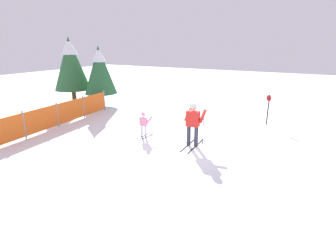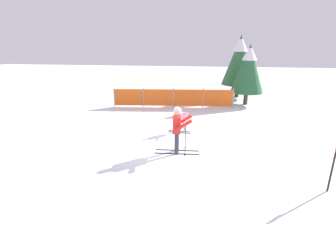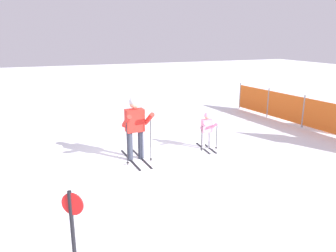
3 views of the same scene
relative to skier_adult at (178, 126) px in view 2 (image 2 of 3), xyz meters
The scene contains 7 objects.
ground_plane 1.05m from the skier_adult, 119.78° to the left, with size 60.00×60.00×0.00m, color white.
skier_adult is the anchor object (origin of this frame).
skier_child 2.19m from the skier_adult, 92.17° to the left, with size 1.02×0.52×1.07m.
safety_fence 6.49m from the skier_adult, 97.35° to the left, with size 7.03×0.65×1.17m.
conifer_far 10.50m from the skier_adult, 71.63° to the left, with size 2.23×2.23×4.14m.
conifer_near 8.59m from the skier_adult, 65.36° to the left, with size 1.95×1.95×3.61m.
trail_marker 4.69m from the skier_adult, 25.49° to the right, with size 0.18×0.24×1.43m.
Camera 2 is at (0.86, -8.87, 3.91)m, focal length 28.00 mm.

